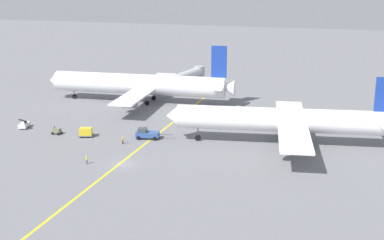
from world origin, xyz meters
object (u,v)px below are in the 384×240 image
Objects in this scene: pushback_tug at (147,134)px; gse_belt_loader_portside at (24,125)px; airliner_at_gate_left at (140,84)px; ground_crew_wing_walker_right at (123,140)px; jet_bridge at (191,74)px; ground_crew_marshaller_foreground at (87,160)px; gse_container_dolly_flat at (86,132)px; airliner_being_pushed at (284,120)px; gse_gpu_cart_small at (57,131)px.

gse_belt_loader_portside is (-32.13, -1.48, -0.34)m from pushback_tug.
ground_crew_wing_walker_right is (12.54, -38.06, -4.41)m from airliner_at_gate_left.
jet_bridge reaches higher than ground_crew_wing_walker_right.
pushback_tug is at bearing 76.12° from ground_crew_marshaller_foreground.
gse_belt_loader_portside is at bearing -110.73° from jet_bridge.
airliner_being_pushed is at bearing 11.24° from gse_container_dolly_flat.
ground_crew_marshaller_foreground is 0.09× the size of jet_bridge.
ground_crew_marshaller_foreground is at bearing -103.88° from pushback_tug.
pushback_tug is 2.27× the size of gse_container_dolly_flat.
jet_bridge is at bearing 126.26° from airliner_being_pushed.
airliner_being_pushed is at bearing -30.28° from airliner_at_gate_left.
ground_crew_wing_walker_right is (-33.89, -10.95, -4.58)m from airliner_being_pushed.
pushback_tug is 1.69× the size of gse_belt_loader_portside.
gse_gpu_cart_small is 0.56× the size of gse_container_dolly_flat.
ground_crew_wing_walker_right is (28.58, -3.89, 0.09)m from gse_belt_loader_portside.
airliner_being_pushed is at bearing 17.92° from ground_crew_wing_walker_right.
gse_container_dolly_flat is 62.83m from jet_bridge.
airliner_at_gate_left is 36.21m from gse_container_dolly_flat.
airliner_being_pushed is at bearing 35.24° from ground_crew_marshaller_foreground.
gse_belt_loader_portside is at bearing 172.25° from ground_crew_wing_walker_right.
ground_crew_marshaller_foreground is at bearing -94.94° from ground_crew_wing_walker_right.
airliner_at_gate_left is 11.33× the size of gse_belt_loader_portside.
ground_crew_marshaller_foreground is (-35.08, -24.78, -4.59)m from airliner_being_pushed.
ground_crew_wing_walker_right is (1.20, 13.83, 0.01)m from ground_crew_marshaller_foreground.
gse_belt_loader_portside is (-18.14, 1.74, -0.35)m from gse_container_dolly_flat.
ground_crew_marshaller_foreground is at bearing -144.76° from airliner_being_pushed.
gse_belt_loader_portside is 65.13m from jet_bridge.
airliner_being_pushed is 6.04× the size of pushback_tug.
gse_gpu_cart_small is 0.42× the size of gse_belt_loader_portside.
gse_gpu_cart_small is (-5.52, -36.17, -4.54)m from airliner_at_gate_left.
ground_crew_marshaller_foreground is 0.99× the size of ground_crew_wing_walker_right.
gse_belt_loader_portside reaches higher than pushback_tug.
airliner_at_gate_left is at bearing 64.85° from gse_belt_loader_portside.
ground_crew_marshaller_foreground is (16.87, -15.72, 0.11)m from gse_gpu_cart_small.
airliner_at_gate_left is 6.69× the size of pushback_tug.
gse_container_dolly_flat is at bearing -94.46° from jet_bridge.
gse_container_dolly_flat is 2.18× the size of ground_crew_marshaller_foreground.
airliner_being_pushed is 10.23× the size of gse_belt_loader_portside.
pushback_tug is at bearing 9.14° from gse_gpu_cart_small.
jet_bridge is at bearing 75.32° from airliner_at_gate_left.
pushback_tug reaches higher than ground_crew_wing_walker_right.
jet_bridge reaches higher than gse_gpu_cart_small.
pushback_tug reaches higher than gse_container_dolly_flat.
gse_belt_loader_portside is 0.26× the size of jet_bridge.
gse_belt_loader_portside is (-10.52, 2.00, 0.03)m from gse_gpu_cart_small.
gse_gpu_cart_small is (-51.95, -9.07, -4.70)m from airliner_being_pushed.
jet_bridge is (-5.56, 64.72, 3.23)m from ground_crew_wing_walker_right.
airliner_being_pushed is 29.94× the size of ground_crew_marshaller_foreground.
gse_container_dolly_flat is at bearing -167.05° from pushback_tug.
gse_belt_loader_portside is 2.93× the size of ground_crew_marshaller_foreground.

